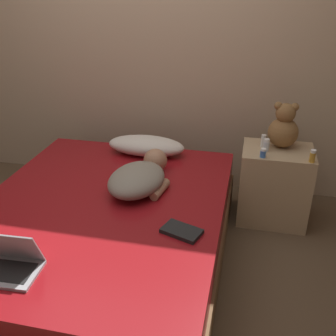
% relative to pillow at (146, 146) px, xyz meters
% --- Properties ---
extents(ground_plane, '(12.00, 12.00, 0.00)m').
position_rel_pillow_xyz_m(ground_plane, '(-0.08, -0.81, -0.53)').
color(ground_plane, brown).
extents(wall_back, '(8.00, 0.06, 2.60)m').
position_rel_pillow_xyz_m(wall_back, '(-0.08, 0.46, 0.77)').
color(wall_back, tan).
rests_on(wall_back, ground_plane).
extents(bed, '(1.58, 1.99, 0.45)m').
position_rel_pillow_xyz_m(bed, '(-0.08, -0.81, -0.30)').
color(bed, brown).
rests_on(bed, ground_plane).
extents(nightstand, '(0.52, 0.40, 0.60)m').
position_rel_pillow_xyz_m(nightstand, '(1.03, -0.02, -0.23)').
color(nightstand, tan).
rests_on(nightstand, ground_plane).
extents(pillow, '(0.62, 0.27, 0.15)m').
position_rel_pillow_xyz_m(pillow, '(0.00, 0.00, 0.00)').
color(pillow, beige).
rests_on(pillow, bed).
extents(person_lying, '(0.43, 0.66, 0.17)m').
position_rel_pillow_xyz_m(person_lying, '(0.11, -0.54, 0.01)').
color(person_lying, gray).
rests_on(person_lying, bed).
extents(laptop, '(0.30, 0.23, 0.21)m').
position_rel_pillow_xyz_m(laptop, '(-0.28, -1.49, -0.03)').
color(laptop, '#9E9EA3').
rests_on(laptop, bed).
extents(teddy_bear, '(0.22, 0.22, 0.34)m').
position_rel_pillow_xyz_m(teddy_bear, '(1.05, 0.05, 0.22)').
color(teddy_bear, brown).
rests_on(teddy_bear, nightstand).
extents(bottle_amber, '(0.04, 0.04, 0.09)m').
position_rel_pillow_xyz_m(bottle_amber, '(1.24, -0.19, 0.11)').
color(bottle_amber, gold).
rests_on(bottle_amber, nightstand).
extents(bottle_blue, '(0.04, 0.04, 0.06)m').
position_rel_pillow_xyz_m(bottle_blue, '(0.91, -0.18, 0.10)').
color(bottle_blue, '#3866B2').
rests_on(bottle_blue, nightstand).
extents(bottle_clear, '(0.04, 0.04, 0.09)m').
position_rel_pillow_xyz_m(bottle_clear, '(0.93, -0.05, 0.11)').
color(bottle_clear, silver).
rests_on(bottle_clear, nightstand).
extents(bottle_white, '(0.04, 0.04, 0.10)m').
position_rel_pillow_xyz_m(bottle_white, '(0.91, 0.01, 0.12)').
color(bottle_white, white).
rests_on(bottle_white, nightstand).
extents(book, '(0.25, 0.20, 0.02)m').
position_rel_pillow_xyz_m(book, '(0.48, -1.00, -0.06)').
color(book, black).
rests_on(book, bed).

